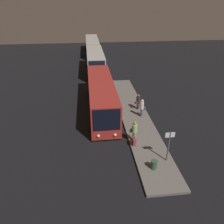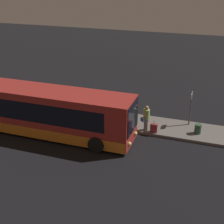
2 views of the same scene
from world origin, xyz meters
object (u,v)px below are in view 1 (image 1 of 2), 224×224
Objects in this scene: passenger_waiting at (134,131)px; trash_bin at (154,165)px; passenger_with_bags at (142,107)px; sign_post at (169,143)px; bus_third at (92,46)px; bus_second at (95,62)px; passenger_boarding at (138,101)px; bus_lead at (101,96)px; suitcase at (134,142)px.

passenger_waiting reaches higher than trash_bin.
sign_post reaches higher than passenger_with_bags.
bus_second is at bearing -0.00° from bus_third.
trash_bin is at bearing 143.24° from passenger_boarding.
bus_lead is at bearing -163.57° from trash_bin.
bus_second is at bearing 45.25° from passenger_waiting.
bus_third is 6.87× the size of passenger_with_bags.
bus_second reaches higher than bus_lead.
trash_bin is (9.64, 2.84, -1.02)m from bus_lead.
bus_second is at bearing -161.47° from passenger_with_bags.
suitcase is at bearing 16.84° from bus_lead.
bus_third is 14.85× the size of suitcase.
bus_third is 7.66× the size of passenger_boarding.
bus_lead is 7.36× the size of passenger_boarding.
bus_second reaches higher than sign_post.
passenger_boarding is at bearing 174.32° from trash_bin.
passenger_with_bags is at bearing 159.57° from suitcase.
bus_second is 14.11m from passenger_boarding.
bus_second is 19.83m from suitcase.
suitcase is at bearing 6.02° from bus_second.
sign_post is at bearing 150.78° from passenger_boarding.
bus_second is 4.28× the size of sign_post.
bus_second reaches higher than passenger_with_bags.
bus_lead is 18.30× the size of trash_bin.
passenger_with_bags is at bearing 172.95° from trash_bin.
bus_lead is 10.10m from trash_bin.
suitcase is (6.09, -1.65, -0.56)m from passenger_boarding.
passenger_waiting is at bearing 6.48° from bus_second.
bus_third is at bearing -23.18° from passenger_boarding.
suitcase is at bearing -137.48° from sign_post.
bus_third is (-26.07, 0.00, -0.07)m from bus_lead.
suitcase is at bearing -150.92° from passenger_waiting.
passenger_waiting is 3.27m from sign_post.
passenger_waiting is 4.21m from passenger_with_bags.
passenger_boarding is at bearing -174.73° from passenger_with_bags.
suitcase is (19.69, 2.08, -1.12)m from bus_second.
bus_second is 22.14m from sign_post.
suitcase is at bearing -15.71° from passenger_with_bags.
sign_post is at bearing 24.04° from bus_lead.
passenger_with_bags is (-3.90, 1.57, 0.05)m from passenger_waiting.
bus_second is 0.83× the size of bus_third.
passenger_waiting is 2.73× the size of trash_bin.
bus_lead reaches higher than passenger_with_bags.
passenger_with_bags is 7.34m from trash_bin.
passenger_boarding is at bearing 7.90° from bus_third.
bus_second is 5.71× the size of passenger_with_bags.
trash_bin is (35.71, 2.84, -0.95)m from bus_third.
passenger_with_bags is (2.38, 3.74, -0.35)m from bus_lead.
passenger_boarding is 2.49× the size of trash_bin.
passenger_with_bags is at bearing 57.50° from bus_lead.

